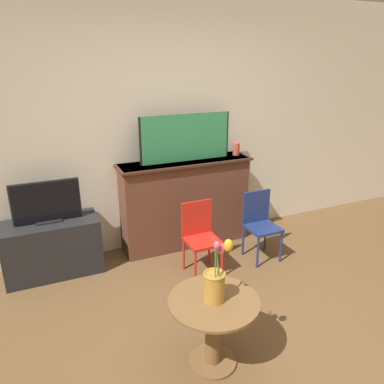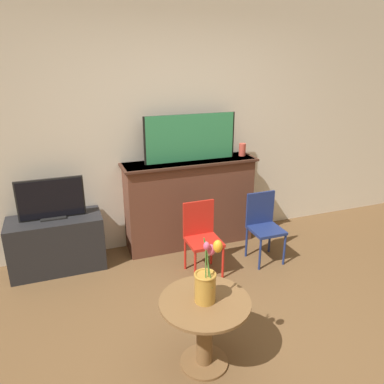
% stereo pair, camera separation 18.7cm
% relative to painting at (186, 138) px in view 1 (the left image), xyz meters
% --- Properties ---
extents(ground_plane, '(14.00, 14.00, 0.00)m').
position_rel_painting_xyz_m(ground_plane, '(-0.14, -1.93, -1.25)').
color(ground_plane, brown).
extents(wall_back, '(8.00, 0.06, 2.70)m').
position_rel_painting_xyz_m(wall_back, '(-0.14, 0.20, 0.10)').
color(wall_back, beige).
rests_on(wall_back, ground).
extents(fireplace_mantel, '(1.50, 0.39, 1.00)m').
position_rel_painting_xyz_m(fireplace_mantel, '(-0.01, -0.01, -0.73)').
color(fireplace_mantel, brown).
rests_on(fireplace_mantel, ground).
extents(painting, '(1.02, 0.03, 0.50)m').
position_rel_painting_xyz_m(painting, '(0.00, 0.00, 0.00)').
color(painting, black).
rests_on(painting, fireplace_mantel).
extents(mantel_candle, '(0.08, 0.08, 0.14)m').
position_rel_painting_xyz_m(mantel_candle, '(0.62, -0.01, -0.18)').
color(mantel_candle, '#CC4C3D').
rests_on(mantel_candle, fireplace_mantel).
extents(tv_stand, '(0.91, 0.42, 0.56)m').
position_rel_painting_xyz_m(tv_stand, '(-1.47, -0.06, -0.97)').
color(tv_stand, '#232326').
rests_on(tv_stand, ground).
extents(tv_monitor, '(0.63, 0.12, 0.41)m').
position_rel_painting_xyz_m(tv_monitor, '(-1.47, -0.06, -0.49)').
color(tv_monitor, black).
rests_on(tv_monitor, tv_stand).
extents(chair_red, '(0.32, 0.32, 0.73)m').
position_rel_painting_xyz_m(chair_red, '(-0.11, -0.62, -0.83)').
color(chair_red, red).
rests_on(chair_red, ground).
extents(chair_blue, '(0.32, 0.32, 0.73)m').
position_rel_painting_xyz_m(chair_blue, '(0.60, -0.60, -0.83)').
color(chair_blue, navy).
rests_on(chair_blue, ground).
extents(side_table, '(0.62, 0.62, 0.53)m').
position_rel_painting_xyz_m(side_table, '(-0.55, -1.77, -0.90)').
color(side_table, brown).
rests_on(side_table, ground).
extents(vase_tulips, '(0.15, 0.21, 0.50)m').
position_rel_painting_xyz_m(vase_tulips, '(-0.54, -1.78, -0.57)').
color(vase_tulips, '#B78433').
rests_on(vase_tulips, side_table).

